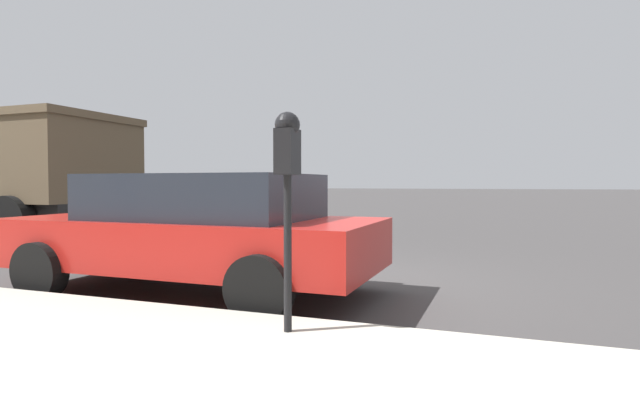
{
  "coord_description": "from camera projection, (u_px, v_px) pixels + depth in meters",
  "views": [
    {
      "loc": [
        -6.02,
        -2.23,
        1.28
      ],
      "look_at": [
        -2.18,
        -0.85,
        1.14
      ],
      "focal_mm": 28.0,
      "sensor_mm": 36.0,
      "label": 1
    }
  ],
  "objects": [
    {
      "name": "parking_meter",
      "position": [
        288.0,
        164.0,
        3.71
      ],
      "size": [
        0.21,
        0.19,
        1.65
      ],
      "color": "black",
      "rests_on": "sidewalk"
    },
    {
      "name": "car_red",
      "position": [
        197.0,
        230.0,
        5.83
      ],
      "size": [
        2.11,
        4.36,
        1.38
      ],
      "rotation": [
        0.0,
        0.0,
        -0.01
      ],
      "color": "#B21E19",
      "rests_on": "ground_plane"
    },
    {
      "name": "ground_plane",
      "position": [
        315.0,
        282.0,
        6.46
      ],
      "size": [
        220.0,
        220.0,
        0.0
      ],
      "primitive_type": "plane",
      "color": "#3D3A3A"
    }
  ]
}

